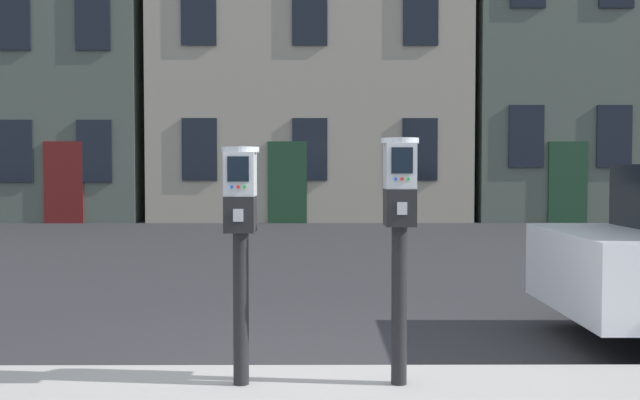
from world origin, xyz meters
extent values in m
plane|color=#28282B|center=(0.00, 0.00, 0.00)|extent=(160.00, 160.00, 0.00)
cylinder|color=black|center=(-0.40, -0.21, 0.58)|extent=(0.09, 0.09, 0.88)
cube|color=black|center=(-0.40, -0.21, 1.12)|extent=(0.17, 0.24, 0.20)
cube|color=#A5A8AD|center=(-0.40, -0.34, 1.12)|extent=(0.06, 0.01, 0.07)
cube|color=#B7BABF|center=(-0.40, -0.21, 1.35)|extent=(0.17, 0.23, 0.25)
cube|color=black|center=(-0.40, -0.33, 1.38)|extent=(0.12, 0.01, 0.14)
cylinder|color=blue|center=(-0.44, -0.33, 1.28)|extent=(0.02, 0.01, 0.02)
cylinder|color=red|center=(-0.40, -0.33, 1.28)|extent=(0.02, 0.01, 0.02)
cylinder|color=green|center=(-0.37, -0.33, 1.28)|extent=(0.02, 0.01, 0.02)
cylinder|color=#B7BABF|center=(-0.40, -0.21, 1.49)|extent=(0.22, 0.22, 0.03)
cylinder|color=black|center=(0.50, -0.21, 0.60)|extent=(0.09, 0.09, 0.91)
cube|color=black|center=(0.50, -0.21, 1.16)|extent=(0.17, 0.24, 0.21)
cube|color=#A5A8AD|center=(0.50, -0.34, 1.16)|extent=(0.06, 0.01, 0.07)
cube|color=#B7BABF|center=(0.50, -0.21, 1.40)|extent=(0.17, 0.23, 0.26)
cube|color=black|center=(0.50, -0.33, 1.43)|extent=(0.12, 0.01, 0.15)
cylinder|color=blue|center=(0.47, -0.33, 1.32)|extent=(0.02, 0.01, 0.02)
cylinder|color=red|center=(0.50, -0.33, 1.32)|extent=(0.02, 0.01, 0.02)
cylinder|color=green|center=(0.54, -0.33, 1.32)|extent=(0.02, 0.01, 0.02)
cylinder|color=#B7BABF|center=(0.50, -0.21, 1.54)|extent=(0.22, 0.22, 0.03)
cylinder|color=black|center=(2.62, 2.05, 0.32)|extent=(0.64, 0.23, 0.64)
cube|color=black|center=(-7.69, 14.53, 1.85)|extent=(0.90, 0.06, 1.60)
cube|color=black|center=(-5.66, 14.53, 1.85)|extent=(0.90, 0.06, 1.60)
cube|color=black|center=(-7.69, 14.53, 5.22)|extent=(0.90, 0.06, 1.60)
cube|color=black|center=(-5.66, 14.53, 5.22)|extent=(0.90, 0.06, 1.60)
cube|color=#591414|center=(-6.45, 14.53, 1.05)|extent=(1.00, 0.07, 2.10)
cube|color=black|center=(-2.97, 14.53, 1.90)|extent=(0.90, 0.06, 1.60)
cube|color=black|center=(-0.14, 14.53, 1.90)|extent=(0.90, 0.06, 1.60)
cube|color=black|center=(2.69, 14.53, 1.90)|extent=(0.90, 0.06, 1.60)
cube|color=black|center=(-2.97, 14.53, 5.35)|extent=(0.90, 0.06, 1.60)
cube|color=black|center=(-0.14, 14.53, 5.35)|extent=(0.90, 0.06, 1.60)
cube|color=black|center=(2.69, 14.53, 5.35)|extent=(0.90, 0.06, 1.60)
cube|color=#193823|center=(-0.72, 14.53, 1.05)|extent=(1.00, 0.07, 2.10)
cube|color=#4C564C|center=(7.69, 17.20, 6.10)|extent=(6.79, 5.28, 12.19)
cube|color=black|center=(5.42, 14.53, 2.23)|extent=(0.90, 0.06, 1.60)
cube|color=black|center=(7.69, 14.53, 2.23)|extent=(0.90, 0.06, 1.60)
cube|color=#193823|center=(6.50, 14.53, 1.05)|extent=(1.00, 0.07, 2.10)
camera|label=1|loc=(0.03, -4.42, 1.37)|focal=41.47mm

